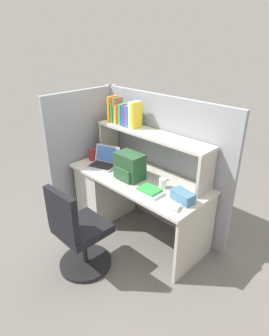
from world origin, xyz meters
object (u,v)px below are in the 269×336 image
snack_canister (93,155)px  office_chair (78,236)px  laptop (104,161)px  paper_cup (163,183)px  tissue_box (183,196)px  computer_mouse (176,208)px  backpack (129,166)px

snack_canister → office_chair: size_ratio=0.14×
laptop → office_chair: 0.96m
paper_cup → tissue_box: size_ratio=0.46×
computer_mouse → paper_cup: size_ratio=1.03×
office_chair → snack_canister: bearing=-49.5°
backpack → paper_cup: (0.39, 0.09, -0.09)m
snack_canister → backpack: bearing=-2.0°
backpack → paper_cup: backpack is taller
laptop → snack_canister: laptop is taller
computer_mouse → snack_canister: 1.39m
backpack → tissue_box: size_ratio=1.36×
tissue_box → backpack: bearing=-168.6°
tissue_box → office_chair: size_ratio=0.24×
backpack → tissue_box: bearing=2.0°
laptop → backpack: backpack is taller
computer_mouse → tissue_box: (-0.04, 0.15, 0.03)m
tissue_box → snack_canister: size_ratio=1.71×
paper_cup → snack_canister: (-1.05, -0.07, 0.01)m
laptop → paper_cup: size_ratio=3.73×
laptop → paper_cup: bearing=5.3°
tissue_box → computer_mouse: bearing=-65.8°
backpack → office_chair: bearing=-86.7°
laptop → tissue_box: 1.12m
laptop → snack_canister: size_ratio=2.94×
backpack → tissue_box: 0.68m
tissue_box → snack_canister: snack_canister is taller
paper_cup → snack_canister: 1.05m
office_chair → paper_cup: bearing=-115.8°
laptop → tissue_box: laptop is taller
snack_canister → office_chair: office_chair is taller
paper_cup → tissue_box: 0.30m
computer_mouse → snack_canister: snack_canister is taller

